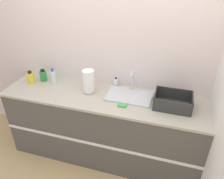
% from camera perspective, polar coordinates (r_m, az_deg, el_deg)
% --- Properties ---
extents(ground_plane, '(12.00, 12.00, 0.00)m').
position_cam_1_polar(ground_plane, '(2.91, -4.03, -20.36)').
color(ground_plane, tan).
extents(wall_back, '(4.74, 0.06, 2.60)m').
position_cam_1_polar(wall_back, '(2.62, -0.15, 9.26)').
color(wall_back, silver).
rests_on(wall_back, ground_plane).
extents(counter_cabinet, '(2.36, 0.64, 0.92)m').
position_cam_1_polar(counter_cabinet, '(2.78, -2.17, -9.65)').
color(counter_cabinet, '#514C47').
rests_on(counter_cabinet, ground_plane).
extents(sink, '(0.51, 0.32, 0.26)m').
position_cam_1_polar(sink, '(2.48, 4.55, -1.50)').
color(sink, silver).
rests_on(sink, counter_cabinet).
extents(paper_towel_roll, '(0.14, 0.14, 0.28)m').
position_cam_1_polar(paper_towel_roll, '(2.52, -6.12, 2.14)').
color(paper_towel_roll, '#4C4C51').
rests_on(paper_towel_roll, counter_cabinet).
extents(dish_rack, '(0.39, 0.28, 0.15)m').
position_cam_1_polar(dish_rack, '(2.38, 15.56, -3.25)').
color(dish_rack, '#2D2D2D').
rests_on(dish_rack, counter_cabinet).
extents(bottle_clear, '(0.06, 0.06, 0.20)m').
position_cam_1_polar(bottle_clear, '(2.82, -15.09, 3.26)').
color(bottle_clear, silver).
rests_on(bottle_clear, counter_cabinet).
extents(bottle_green, '(0.09, 0.09, 0.16)m').
position_cam_1_polar(bottle_green, '(2.92, -17.51, 3.49)').
color(bottle_green, '#2D8C3D').
rests_on(bottle_green, counter_cabinet).
extents(bottle_yellow, '(0.08, 0.08, 0.16)m').
position_cam_1_polar(bottle_yellow, '(2.91, -20.47, 2.92)').
color(bottle_yellow, yellow).
rests_on(bottle_yellow, counter_cabinet).
extents(soap_dispenser, '(0.05, 0.05, 0.12)m').
position_cam_1_polar(soap_dispenser, '(2.67, 0.99, 1.90)').
color(soap_dispenser, silver).
rests_on(soap_dispenser, counter_cabinet).
extents(sponge, '(0.09, 0.06, 0.02)m').
position_cam_1_polar(sponge, '(2.32, 2.67, -4.13)').
color(sponge, '#4CB259').
rests_on(sponge, counter_cabinet).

